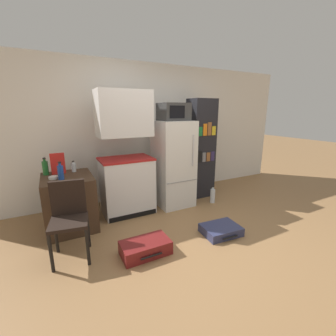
# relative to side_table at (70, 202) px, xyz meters

# --- Properties ---
(ground_plane) EXTENTS (24.00, 24.00, 0.00)m
(ground_plane) POSITION_rel_side_table_xyz_m (1.43, -1.22, -0.39)
(ground_plane) COLOR olive
(wall_back) EXTENTS (6.40, 0.10, 2.53)m
(wall_back) POSITION_rel_side_table_xyz_m (1.63, 0.78, 0.88)
(wall_back) COLOR white
(wall_back) RESTS_ON ground_plane
(side_table) EXTENTS (0.67, 0.77, 0.77)m
(side_table) POSITION_rel_side_table_xyz_m (0.00, 0.00, 0.00)
(side_table) COLOR #422D1E
(side_table) RESTS_ON ground_plane
(kitchen_hutch) EXTENTS (0.83, 0.57, 1.97)m
(kitchen_hutch) POSITION_rel_side_table_xyz_m (0.89, 0.11, 0.53)
(kitchen_hutch) COLOR white
(kitchen_hutch) RESTS_ON ground_plane
(refrigerator) EXTENTS (0.61, 0.66, 1.50)m
(refrigerator) POSITION_rel_side_table_xyz_m (1.74, 0.07, 0.37)
(refrigerator) COLOR silver
(refrigerator) RESTS_ON ground_plane
(microwave) EXTENTS (0.47, 0.41, 0.29)m
(microwave) POSITION_rel_side_table_xyz_m (1.74, 0.06, 1.26)
(microwave) COLOR #333333
(microwave) RESTS_ON refrigerator
(bookshelf) EXTENTS (0.48, 0.38, 1.88)m
(bookshelf) POSITION_rel_side_table_xyz_m (2.42, 0.20, 0.56)
(bookshelf) COLOR black
(bookshelf) RESTS_ON ground_plane
(bottle_clear_short) EXTENTS (0.07, 0.07, 0.17)m
(bottle_clear_short) POSITION_rel_side_table_xyz_m (0.12, 0.22, 0.46)
(bottle_clear_short) COLOR silver
(bottle_clear_short) RESTS_ON side_table
(bottle_blue_soda) EXTENTS (0.07, 0.07, 0.24)m
(bottle_blue_soda) POSITION_rel_side_table_xyz_m (-0.07, -0.12, 0.49)
(bottle_blue_soda) COLOR #1E47A3
(bottle_blue_soda) RESTS_ON side_table
(bottle_green_tall) EXTENTS (0.08, 0.08, 0.25)m
(bottle_green_tall) POSITION_rel_side_table_xyz_m (-0.26, 0.22, 0.49)
(bottle_green_tall) COLOR #1E6028
(bottle_green_tall) RESTS_ON side_table
(bowl) EXTENTS (0.12, 0.12, 0.03)m
(bowl) POSITION_rel_side_table_xyz_m (-0.17, -0.04, 0.40)
(bowl) COLOR silver
(bowl) RESTS_ON side_table
(cereal_box) EXTENTS (0.19, 0.07, 0.30)m
(cereal_box) POSITION_rel_side_table_xyz_m (-0.09, 0.21, 0.54)
(cereal_box) COLOR red
(cereal_box) RESTS_ON side_table
(chair) EXTENTS (0.46, 0.46, 0.90)m
(chair) POSITION_rel_side_table_xyz_m (-0.05, -0.72, 0.15)
(chair) COLOR black
(chair) RESTS_ON ground_plane
(suitcase_large_flat) EXTENTS (0.54, 0.44, 0.12)m
(suitcase_large_flat) POSITION_rel_side_table_xyz_m (1.82, -1.18, -0.33)
(suitcase_large_flat) COLOR navy
(suitcase_large_flat) RESTS_ON ground_plane
(suitcase_small_flat) EXTENTS (0.58, 0.36, 0.17)m
(suitcase_small_flat) POSITION_rel_side_table_xyz_m (0.72, -1.12, -0.30)
(suitcase_small_flat) COLOR maroon
(suitcase_small_flat) RESTS_ON ground_plane
(water_bottle_front) EXTENTS (0.09, 0.09, 0.33)m
(water_bottle_front) POSITION_rel_side_table_xyz_m (2.41, -0.25, -0.25)
(water_bottle_front) COLOR silver
(water_bottle_front) RESTS_ON ground_plane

